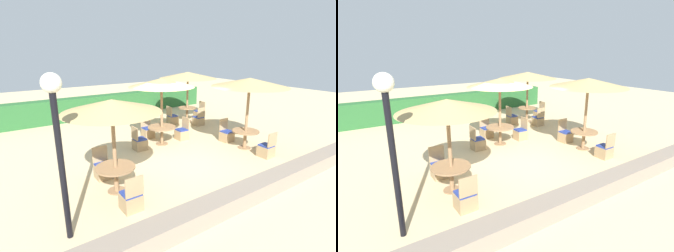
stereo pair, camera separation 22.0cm
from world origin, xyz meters
The scene contains 22 objects.
ground_plane centered at (0.00, 0.00, 0.00)m, with size 40.00×40.00×0.00m, color #D1BA8C.
hedge_row centered at (0.00, 6.90, 0.60)m, with size 13.00×0.70×1.21m, color #28602D.
stone_border centered at (0.00, -3.55, 0.21)m, with size 10.00×0.56×0.43m, color gray.
lamp_post centered at (-4.48, -2.39, 2.35)m, with size 0.36×0.36×3.32m.
parasol_center centered at (0.06, 1.13, 2.47)m, with size 2.53×2.53×2.64m.
round_table_center centered at (0.06, 1.13, 0.59)m, with size 1.12×1.12×0.73m.
patio_chair_center_west centered at (-0.97, 1.10, 0.26)m, with size 0.46×0.46×0.93m.
patio_chair_center_east centered at (1.10, 1.15, 0.26)m, with size 0.46×0.46×0.93m.
patio_chair_center_north centered at (0.02, 2.18, 0.26)m, with size 0.46×0.46×0.93m.
parasol_front_right centered at (2.47, -1.05, 2.53)m, with size 2.78×2.78×2.70m.
round_table_front_right centered at (2.47, -1.05, 0.55)m, with size 1.01×1.01×0.71m.
patio_chair_front_right_south centered at (2.42, -2.06, 0.26)m, with size 0.46×0.46×0.93m.
patio_chair_front_right_north centered at (2.47, -0.09, 0.26)m, with size 0.46×0.46×0.93m.
parasol_back_right centered at (3.11, 3.35, 2.42)m, with size 2.92×2.92×2.59m.
round_table_back_right centered at (3.11, 3.35, 0.56)m, with size 0.94×0.94×0.74m.
patio_chair_back_right_west centered at (2.14, 3.35, 0.26)m, with size 0.46×0.46×0.93m.
patio_chair_back_right_south centered at (3.09, 2.39, 0.26)m, with size 0.46×0.46×0.93m.
patio_chair_back_right_east centered at (4.01, 3.40, 0.26)m, with size 0.46×0.46×0.93m.
parasol_front_left centered at (-2.95, -1.26, 2.35)m, with size 2.50×2.50×2.52m.
round_table_front_left centered at (-2.95, -1.26, 0.57)m, with size 1.05×1.05×0.72m.
patio_chair_front_left_south centered at (-3.00, -2.25, 0.26)m, with size 0.46×0.46×0.93m.
patio_chair_front_left_north centered at (-2.96, -0.31, 0.26)m, with size 0.46×0.46×0.93m.
Camera 1 is at (-5.37, -7.25, 3.69)m, focal length 28.00 mm.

